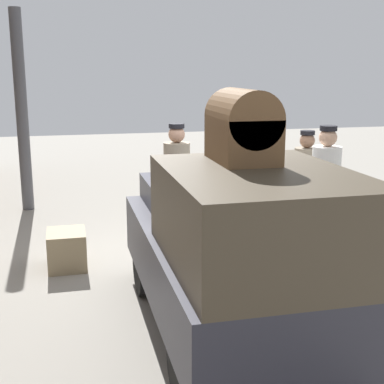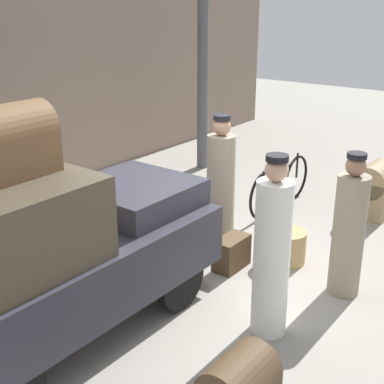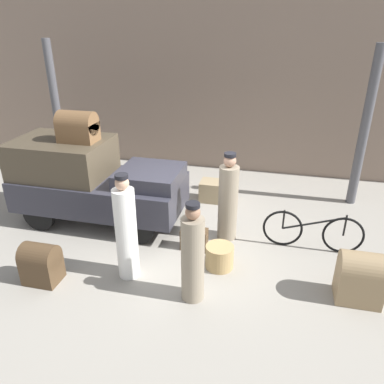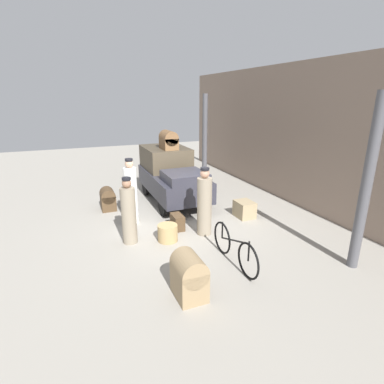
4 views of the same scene
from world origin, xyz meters
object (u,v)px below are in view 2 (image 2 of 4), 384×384
Objects in this scene: porter_lifting_near_truck at (221,186)px; truck at (38,254)px; suitcase_black_upright at (375,189)px; trunk_wicker_pale at (231,253)px; suitcase_tan_flat at (108,212)px; trunk_on_truck_roof at (8,142)px; bicycle at (280,185)px; porter_with_bicycle at (272,254)px; porter_carrying_trunk at (349,231)px; wicker_basket at (286,246)px.

truck is at bearing 178.61° from porter_lifting_near_truck.
porter_lifting_near_truck is 2.66m from suitcase_black_upright.
suitcase_tan_flat is at bearing 91.34° from trunk_wicker_pale.
suitcase_tan_flat is 3.44m from trunk_on_truck_roof.
bicycle reaches higher than suitcase_tan_flat.
porter_with_bicycle is 1.12× the size of porter_carrying_trunk.
suitcase_tan_flat is at bearing 134.32° from suitcase_black_upright.
porter_with_bicycle is 2.22× the size of suitcase_black_upright.
trunk_wicker_pale is 0.59× the size of suitcase_black_upright.
porter_with_bicycle reaches higher than porter_lifting_near_truck.
bicycle is 0.99× the size of porter_with_bicycle.
porter_carrying_trunk is 2.25× the size of trunk_on_truck_roof.
trunk_on_truck_roof reaches higher than porter_lifting_near_truck.
truck is 1.13m from trunk_on_truck_roof.
porter_with_bicycle is at bearing -104.85° from suitcase_tan_flat.
wicker_basket is (-1.59, -0.97, -0.17)m from bicycle.
trunk_on_truck_roof reaches higher than porter_carrying_trunk.
wicker_basket is 0.73m from trunk_wicker_pale.
bicycle is 2.23m from trunk_wicker_pale.
trunk_wicker_pale is at bearing -13.77° from trunk_on_truck_roof.
trunk_wicker_pale is at bearing -14.69° from truck.
trunk_wicker_pale is at bearing -134.46° from porter_lifting_near_truck.
suitcase_tan_flat is (-0.05, 2.15, 0.04)m from trunk_wicker_pale.
truck is at bearing -146.70° from suitcase_tan_flat.
porter_carrying_trunk is 1.49m from trunk_wicker_pale.
wicker_basket is at bearing -19.23° from trunk_on_truck_roof.
trunk_wicker_pale is at bearing 164.49° from suitcase_black_upright.
porter_lifting_near_truck reaches higher than porter_carrying_trunk.
porter_carrying_trunk reaches higher than wicker_basket.
porter_with_bicycle is 3.74× the size of trunk_wicker_pale.
trunk_wicker_pale is (0.90, 1.05, -0.66)m from porter_with_bicycle.
porter_carrying_trunk is at bearing -107.09° from wicker_basket.
suitcase_black_upright is (2.81, -0.78, 0.22)m from trunk_wicker_pale.
porter_carrying_trunk is at bearing -36.41° from truck.
porter_carrying_trunk is 2.79× the size of suitcase_tan_flat.
porter_carrying_trunk is (1.19, -0.30, -0.10)m from porter_with_bicycle.
bicycle is 2.66m from porter_carrying_trunk.
suitcase_tan_flat reaches higher than trunk_wicker_pale.
truck is at bearing 165.31° from trunk_wicker_pale.
trunk_on_truck_roof is (-2.54, 0.62, 1.85)m from trunk_wicker_pale.
porter_lifting_near_truck reaches higher than suitcase_black_upright.
porter_with_bicycle is at bearing -131.99° from porter_lifting_near_truck.
wicker_basket is 1.18m from porter_lifting_near_truck.
truck reaches higher than wicker_basket.
suitcase_tan_flat is at bearing 31.52° from trunk_on_truck_roof.
porter_carrying_trunk reaches higher than trunk_wicker_pale.
porter_with_bicycle reaches higher than bicycle.
porter_with_bicycle reaches higher than trunk_wicker_pale.
suitcase_black_upright is (0.64, -1.29, 0.05)m from bicycle.
porter_with_bicycle is (-3.06, -1.56, 0.48)m from bicycle.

